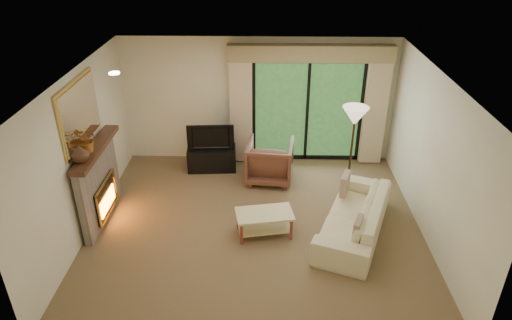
{
  "coord_description": "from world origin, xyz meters",
  "views": [
    {
      "loc": [
        0.15,
        -6.27,
        4.62
      ],
      "look_at": [
        0.0,
        0.3,
        1.1
      ],
      "focal_mm": 32.0,
      "sensor_mm": 36.0,
      "label": 1
    }
  ],
  "objects_px": {
    "armchair": "(270,161)",
    "coffee_table": "(264,223)",
    "sofa": "(354,216)",
    "media_console": "(212,158)"
  },
  "relations": [
    {
      "from": "sofa",
      "to": "coffee_table",
      "type": "bearing_deg",
      "value": -65.71
    },
    {
      "from": "coffee_table",
      "to": "armchair",
      "type": "bearing_deg",
      "value": 76.64
    },
    {
      "from": "armchair",
      "to": "sofa",
      "type": "xyz_separation_m",
      "value": [
        1.36,
        -1.69,
        -0.09
      ]
    },
    {
      "from": "media_console",
      "to": "sofa",
      "type": "bearing_deg",
      "value": -43.17
    },
    {
      "from": "armchair",
      "to": "coffee_table",
      "type": "bearing_deg",
      "value": 93.06
    },
    {
      "from": "sofa",
      "to": "coffee_table",
      "type": "height_order",
      "value": "sofa"
    },
    {
      "from": "media_console",
      "to": "armchair",
      "type": "distance_m",
      "value": 1.26
    },
    {
      "from": "coffee_table",
      "to": "media_console",
      "type": "bearing_deg",
      "value": 106.43
    },
    {
      "from": "sofa",
      "to": "coffee_table",
      "type": "distance_m",
      "value": 1.47
    },
    {
      "from": "armchair",
      "to": "sofa",
      "type": "relative_size",
      "value": 0.41
    }
  ]
}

